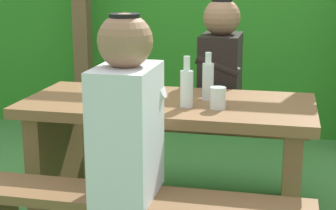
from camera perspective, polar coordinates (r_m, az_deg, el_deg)
hedge_backdrop at (r=4.65m, az=5.76°, el=8.62°), size 6.40×0.63×1.76m
picnic_table at (r=2.66m, az=0.00°, el=-4.16°), size 1.40×0.64×0.70m
bench_far at (r=3.23m, az=2.15°, el=-3.86°), size 1.40×0.24×0.45m
person_white_shirt at (r=2.08m, az=-4.40°, el=-1.00°), size 0.25×0.35×0.72m
person_black_coat at (r=3.09m, az=5.59°, el=4.00°), size 0.25×0.35×0.72m
drinking_glass at (r=2.45m, az=5.31°, el=0.75°), size 0.07×0.07×0.10m
bottle_left at (r=2.61m, az=4.26°, el=2.68°), size 0.06×0.06×0.23m
bottle_right at (r=2.46m, az=1.99°, el=1.96°), size 0.06×0.06×0.24m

